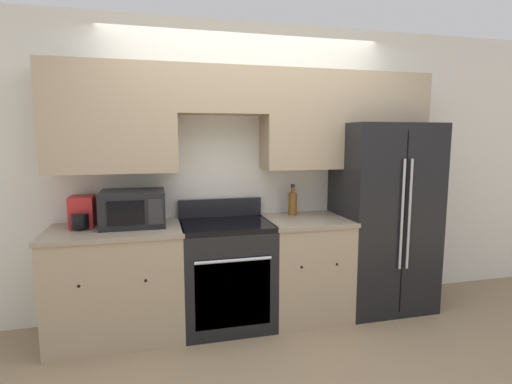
{
  "coord_description": "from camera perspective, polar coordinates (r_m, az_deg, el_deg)",
  "views": [
    {
      "loc": [
        -0.83,
        -2.92,
        1.6
      ],
      "look_at": [
        0.0,
        0.31,
        1.14
      ],
      "focal_mm": 28.0,
      "sensor_mm": 36.0,
      "label": 1
    }
  ],
  "objects": [
    {
      "name": "lower_cabinets_left",
      "position": [
        3.44,
        -19.2,
        -12.15
      ],
      "size": [
        1.04,
        0.64,
        0.89
      ],
      "color": "tan",
      "rests_on": "ground_plane"
    },
    {
      "name": "bottle",
      "position": [
        3.66,
        5.24,
        -1.56
      ],
      "size": [
        0.08,
        0.08,
        0.28
      ],
      "color": "brown",
      "rests_on": "lower_cabinets_right"
    },
    {
      "name": "microwave",
      "position": [
        3.36,
        -17.13,
        -2.24
      ],
      "size": [
        0.5,
        0.4,
        0.28
      ],
      "color": "black",
      "rests_on": "lower_cabinets_left"
    },
    {
      "name": "electric_kettle",
      "position": [
        3.46,
        -23.6,
        -2.74
      ],
      "size": [
        0.18,
        0.29,
        0.25
      ],
      "color": "#B22323",
      "rests_on": "lower_cabinets_left"
    },
    {
      "name": "wall_back",
      "position": [
        3.6,
        -0.85,
        6.1
      ],
      "size": [
        8.0,
        0.39,
        2.6
      ],
      "color": "silver",
      "rests_on": "ground_plane"
    },
    {
      "name": "oven_range",
      "position": [
        3.47,
        -4.27,
        -11.46
      ],
      "size": [
        0.75,
        0.65,
        1.05
      ],
      "color": "black",
      "rests_on": "ground_plane"
    },
    {
      "name": "ground_plane",
      "position": [
        3.43,
        1.37,
        -19.9
      ],
      "size": [
        12.0,
        12.0,
        0.0
      ],
      "primitive_type": "plane",
      "color": "#937A5B"
    },
    {
      "name": "refrigerator",
      "position": [
        3.93,
        17.43,
        -3.31
      ],
      "size": [
        0.85,
        0.74,
        1.72
      ],
      "color": "black",
      "rests_on": "ground_plane"
    },
    {
      "name": "lower_cabinets_right",
      "position": [
        3.66,
        7.07,
        -10.55
      ],
      "size": [
        0.71,
        0.64,
        0.89
      ],
      "color": "tan",
      "rests_on": "ground_plane"
    }
  ]
}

